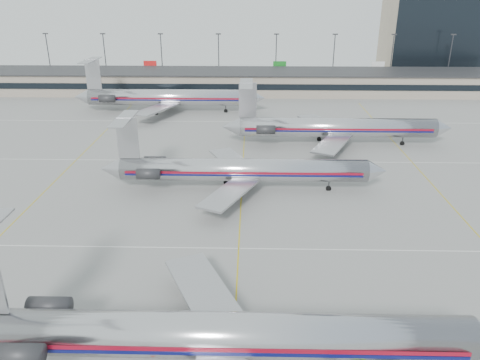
{
  "coord_description": "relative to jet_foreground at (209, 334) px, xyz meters",
  "views": [
    {
      "loc": [
        1.33,
        -38.27,
        29.01
      ],
      "look_at": [
        -0.09,
        20.42,
        4.5
      ],
      "focal_mm": 35.0,
      "sensor_mm": 36.0,
      "label": 1
    }
  ],
  "objects": [
    {
      "name": "ground",
      "position": [
        1.84,
        8.95,
        -3.51
      ],
      "size": [
        260.0,
        260.0,
        0.0
      ],
      "primitive_type": "plane",
      "color": "gray",
      "rests_on": "ground"
    },
    {
      "name": "apron_markings",
      "position": [
        1.84,
        18.95,
        -3.5
      ],
      "size": [
        160.0,
        0.15,
        0.02
      ],
      "primitive_type": "cube",
      "color": "silver",
      "rests_on": "ground"
    },
    {
      "name": "terminal",
      "position": [
        1.84,
        106.92,
        -0.35
      ],
      "size": [
        162.0,
        17.0,
        6.25
      ],
      "color": "gray",
      "rests_on": "ground"
    },
    {
      "name": "light_mast_row",
      "position": [
        1.84,
        120.95,
        5.07
      ],
      "size": [
        163.6,
        0.4,
        15.28
      ],
      "color": "#38383D",
      "rests_on": "ground"
    },
    {
      "name": "distant_building",
      "position": [
        63.84,
        136.95,
        8.99
      ],
      "size": [
        30.0,
        20.0,
        25.0
      ],
      "primitive_type": "cube",
      "color": "tan",
      "rests_on": "ground"
    },
    {
      "name": "jet_foreground",
      "position": [
        0.0,
        0.0,
        0.0
      ],
      "size": [
        46.25,
        27.24,
        12.11
      ],
      "color": "silver",
      "rests_on": "ground"
    },
    {
      "name": "jet_second_row",
      "position": [
        1.22,
        36.36,
        -0.21
      ],
      "size": [
        43.44,
        25.58,
        11.37
      ],
      "color": "silver",
      "rests_on": "ground"
    },
    {
      "name": "jet_third_row",
      "position": [
        18.98,
        58.72,
        0.03
      ],
      "size": [
        44.6,
        27.43,
        12.19
      ],
      "color": "silver",
      "rests_on": "ground"
    },
    {
      "name": "jet_back_row",
      "position": [
        -17.68,
        83.44,
        0.21
      ],
      "size": [
        46.88,
        28.83,
        12.82
      ],
      "color": "silver",
      "rests_on": "ground"
    },
    {
      "name": "belt_loader",
      "position": [
        10.35,
        2.38,
        -2.86
      ],
      "size": [
        4.73,
        2.01,
        2.44
      ],
      "rotation": [
        0.0,
        0.0,
        -0.16
      ],
      "color": "#989898",
      "rests_on": "ground"
    },
    {
      "name": "ramp_worker_near",
      "position": [
        13.7,
        1.33,
        -2.68
      ],
      "size": [
        0.69,
        0.55,
        1.67
      ],
      "primitive_type": "imported",
      "rotation": [
        0.0,
        0.0,
        0.27
      ],
      "color": "#8BC812",
      "rests_on": "ground"
    }
  ]
}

